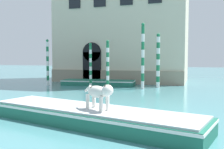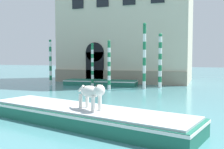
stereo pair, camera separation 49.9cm
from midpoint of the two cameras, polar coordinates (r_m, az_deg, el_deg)
The scene contains 8 objects.
boat_foreground at distance 8.70m, azimuth -6.57°, elevation -8.84°, with size 7.85×3.59×0.56m.
dog_on_deck at distance 8.10m, azimuth -4.57°, elevation -3.91°, with size 1.16×0.77×0.85m.
boat_moored_near_palazzo at distance 20.58m, azimuth -3.68°, elevation -1.74°, with size 5.83×2.28×0.41m.
mooring_pole_0 at distance 19.08m, azimuth -5.44°, elevation 2.07°, with size 0.20×0.20×3.23m.
mooring_pole_1 at distance 21.16m, azimuth -14.50°, elevation 2.62°, with size 0.20×0.20×3.59m.
mooring_pole_2 at distance 17.78m, azimuth -1.75°, elevation 2.16°, with size 0.21×0.21×3.35m.
mooring_pole_3 at distance 18.14m, azimuth 5.93°, elevation 4.07°, with size 0.23×0.23×4.55m.
mooring_pole_4 at distance 19.12m, azimuth 9.26°, elevation 3.07°, with size 0.26×0.26×3.91m.
Camera 1 is at (7.17, -0.88, 2.19)m, focal length 42.00 mm.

